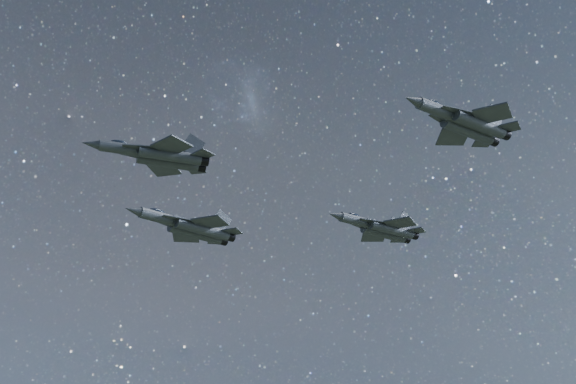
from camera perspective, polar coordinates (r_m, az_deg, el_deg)
jet_lead at (r=83.12m, az=-10.87°, el=3.05°), size 15.80×10.70×3.98m
jet_left at (r=97.39m, az=-8.25°, el=-2.96°), size 17.63×12.45×4.47m
jet_right at (r=76.25m, az=14.79°, el=5.70°), size 14.92×10.62×3.80m
jet_slot at (r=98.09m, az=7.85°, el=-3.05°), size 15.67×11.12×3.98m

